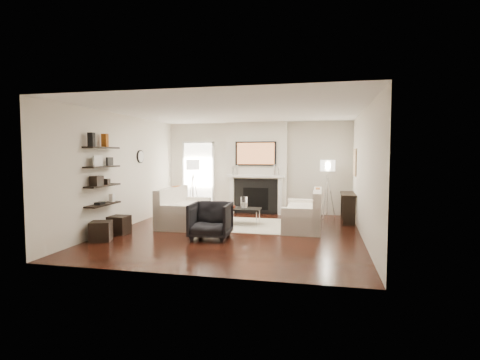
% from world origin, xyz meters
% --- Properties ---
extents(room_envelope, '(6.00, 6.00, 6.00)m').
position_xyz_m(room_envelope, '(0.00, 0.00, 1.35)').
color(room_envelope, black).
rests_on(room_envelope, ground).
extents(chimney_breast, '(1.80, 0.25, 2.70)m').
position_xyz_m(chimney_breast, '(0.00, 2.88, 1.35)').
color(chimney_breast, silver).
rests_on(chimney_breast, floor).
extents(fireplace_surround, '(1.30, 0.02, 1.04)m').
position_xyz_m(fireplace_surround, '(0.00, 2.74, 0.52)').
color(fireplace_surround, black).
rests_on(fireplace_surround, floor).
extents(firebox, '(0.75, 0.02, 0.65)m').
position_xyz_m(firebox, '(0.00, 2.73, 0.45)').
color(firebox, black).
rests_on(firebox, floor).
extents(mantel_pilaster_l, '(0.12, 0.08, 1.10)m').
position_xyz_m(mantel_pilaster_l, '(-0.72, 2.71, 0.55)').
color(mantel_pilaster_l, white).
rests_on(mantel_pilaster_l, floor).
extents(mantel_pilaster_r, '(0.12, 0.08, 1.10)m').
position_xyz_m(mantel_pilaster_r, '(0.72, 2.71, 0.55)').
color(mantel_pilaster_r, white).
rests_on(mantel_pilaster_r, floor).
extents(mantel_shelf, '(1.70, 0.18, 0.07)m').
position_xyz_m(mantel_shelf, '(0.00, 2.69, 1.12)').
color(mantel_shelf, white).
rests_on(mantel_shelf, chimney_breast).
extents(tv_body, '(1.20, 0.06, 0.70)m').
position_xyz_m(tv_body, '(0.00, 2.71, 1.78)').
color(tv_body, black).
rests_on(tv_body, chimney_breast).
extents(tv_screen, '(1.10, 0.00, 0.62)m').
position_xyz_m(tv_screen, '(0.00, 2.68, 1.78)').
color(tv_screen, '#BF723F').
rests_on(tv_screen, tv_body).
extents(candlestick_l_tall, '(0.04, 0.04, 0.30)m').
position_xyz_m(candlestick_l_tall, '(-0.55, 2.70, 1.30)').
color(candlestick_l_tall, silver).
rests_on(candlestick_l_tall, mantel_shelf).
extents(candlestick_l_short, '(0.04, 0.04, 0.24)m').
position_xyz_m(candlestick_l_short, '(-0.68, 2.70, 1.27)').
color(candlestick_l_short, silver).
rests_on(candlestick_l_short, mantel_shelf).
extents(candlestick_r_tall, '(0.04, 0.04, 0.30)m').
position_xyz_m(candlestick_r_tall, '(0.55, 2.70, 1.30)').
color(candlestick_r_tall, silver).
rests_on(candlestick_r_tall, mantel_shelf).
extents(candlestick_r_short, '(0.04, 0.04, 0.24)m').
position_xyz_m(candlestick_r_short, '(0.68, 2.70, 1.27)').
color(candlestick_r_short, silver).
rests_on(candlestick_r_short, mantel_shelf).
extents(hallway_panel, '(0.90, 0.02, 2.10)m').
position_xyz_m(hallway_panel, '(-1.85, 2.98, 1.05)').
color(hallway_panel, white).
rests_on(hallway_panel, floor).
extents(door_trim_l, '(0.06, 0.06, 2.16)m').
position_xyz_m(door_trim_l, '(-2.33, 2.96, 1.05)').
color(door_trim_l, white).
rests_on(door_trim_l, floor).
extents(door_trim_r, '(0.06, 0.06, 2.16)m').
position_xyz_m(door_trim_r, '(-1.37, 2.96, 1.05)').
color(door_trim_r, white).
rests_on(door_trim_r, floor).
extents(door_trim_top, '(1.02, 0.06, 0.06)m').
position_xyz_m(door_trim_top, '(-1.85, 2.96, 2.13)').
color(door_trim_top, white).
rests_on(door_trim_top, wall_back).
extents(rug, '(2.60, 2.00, 0.01)m').
position_xyz_m(rug, '(0.09, 0.98, 0.01)').
color(rug, '#B9B098').
rests_on(rug, floor).
extents(loveseat_left_base, '(0.85, 1.80, 0.42)m').
position_xyz_m(loveseat_left_base, '(-1.44, 0.68, 0.21)').
color(loveseat_left_base, white).
rests_on(loveseat_left_base, floor).
extents(loveseat_left_back, '(0.18, 1.80, 0.80)m').
position_xyz_m(loveseat_left_back, '(-1.78, 0.68, 0.53)').
color(loveseat_left_back, white).
rests_on(loveseat_left_back, floor).
extents(loveseat_left_arm_n, '(0.85, 0.18, 0.60)m').
position_xyz_m(loveseat_left_arm_n, '(-1.44, -0.13, 0.30)').
color(loveseat_left_arm_n, white).
rests_on(loveseat_left_arm_n, floor).
extents(loveseat_left_arm_s, '(0.85, 0.18, 0.60)m').
position_xyz_m(loveseat_left_arm_s, '(-1.44, 1.49, 0.30)').
color(loveseat_left_arm_s, white).
rests_on(loveseat_left_arm_s, floor).
extents(loveseat_left_cushion, '(0.63, 1.44, 0.10)m').
position_xyz_m(loveseat_left_cushion, '(-1.39, 0.68, 0.47)').
color(loveseat_left_cushion, white).
rests_on(loveseat_left_cushion, loveseat_left_base).
extents(pillow_left_orange, '(0.10, 0.42, 0.42)m').
position_xyz_m(pillow_left_orange, '(-1.78, 0.98, 0.73)').
color(pillow_left_orange, '#954A12').
rests_on(pillow_left_orange, loveseat_left_cushion).
extents(pillow_left_charcoal, '(0.10, 0.40, 0.40)m').
position_xyz_m(pillow_left_charcoal, '(-1.78, 0.38, 0.72)').
color(pillow_left_charcoal, black).
rests_on(pillow_left_charcoal, loveseat_left_cushion).
extents(loveseat_right_base, '(0.85, 1.80, 0.42)m').
position_xyz_m(loveseat_right_base, '(1.47, 0.85, 0.21)').
color(loveseat_right_base, white).
rests_on(loveseat_right_base, floor).
extents(loveseat_right_back, '(0.18, 1.80, 0.80)m').
position_xyz_m(loveseat_right_back, '(1.81, 0.85, 0.53)').
color(loveseat_right_back, white).
rests_on(loveseat_right_back, floor).
extents(loveseat_right_arm_n, '(0.85, 0.18, 0.60)m').
position_xyz_m(loveseat_right_arm_n, '(1.47, 0.04, 0.30)').
color(loveseat_right_arm_n, white).
rests_on(loveseat_right_arm_n, floor).
extents(loveseat_right_arm_s, '(0.85, 0.18, 0.60)m').
position_xyz_m(loveseat_right_arm_s, '(1.47, 1.66, 0.30)').
color(loveseat_right_arm_s, white).
rests_on(loveseat_right_arm_s, floor).
extents(loveseat_right_cushion, '(0.63, 1.44, 0.10)m').
position_xyz_m(loveseat_right_cushion, '(1.42, 0.85, 0.47)').
color(loveseat_right_cushion, white).
rests_on(loveseat_right_cushion, loveseat_right_base).
extents(pillow_right_orange, '(0.10, 0.42, 0.42)m').
position_xyz_m(pillow_right_orange, '(1.81, 1.15, 0.73)').
color(pillow_right_orange, '#954A12').
rests_on(pillow_right_orange, loveseat_right_cushion).
extents(pillow_right_charcoal, '(0.10, 0.40, 0.40)m').
position_xyz_m(pillow_right_charcoal, '(1.81, 0.55, 0.72)').
color(pillow_right_charcoal, black).
rests_on(pillow_right_charcoal, loveseat_right_cushion).
extents(coffee_table, '(1.10, 0.55, 0.04)m').
position_xyz_m(coffee_table, '(-0.13, 0.98, 0.40)').
color(coffee_table, black).
rests_on(coffee_table, floor).
extents(coffee_leg_nw, '(0.02, 0.02, 0.38)m').
position_xyz_m(coffee_leg_nw, '(-0.63, 0.76, 0.19)').
color(coffee_leg_nw, silver).
rests_on(coffee_leg_nw, floor).
extents(coffee_leg_ne, '(0.02, 0.02, 0.38)m').
position_xyz_m(coffee_leg_ne, '(0.37, 0.76, 0.19)').
color(coffee_leg_ne, silver).
rests_on(coffee_leg_ne, floor).
extents(coffee_leg_sw, '(0.02, 0.02, 0.38)m').
position_xyz_m(coffee_leg_sw, '(-0.63, 1.20, 0.19)').
color(coffee_leg_sw, silver).
rests_on(coffee_leg_sw, floor).
extents(coffee_leg_se, '(0.02, 0.02, 0.38)m').
position_xyz_m(coffee_leg_se, '(0.37, 1.20, 0.19)').
color(coffee_leg_se, silver).
rests_on(coffee_leg_se, floor).
extents(hurricane_glass, '(0.17, 0.17, 0.30)m').
position_xyz_m(hurricane_glass, '(0.02, 0.98, 0.56)').
color(hurricane_glass, white).
rests_on(hurricane_glass, coffee_table).
extents(hurricane_candle, '(0.09, 0.09, 0.14)m').
position_xyz_m(hurricane_candle, '(0.02, 0.98, 0.50)').
color(hurricane_candle, white).
rests_on(hurricane_candle, coffee_table).
extents(copper_bowl, '(0.33, 0.33, 0.06)m').
position_xyz_m(copper_bowl, '(-0.38, 0.98, 0.45)').
color(copper_bowl, '#BC3C1F').
rests_on(copper_bowl, coffee_table).
extents(armchair, '(0.84, 0.79, 0.84)m').
position_xyz_m(armchair, '(-0.36, -0.64, 0.42)').
color(armchair, black).
rests_on(armchair, floor).
extents(lamp_left_post, '(0.02, 0.02, 1.20)m').
position_xyz_m(lamp_left_post, '(-1.85, 2.48, 0.60)').
color(lamp_left_post, silver).
rests_on(lamp_left_post, floor).
extents(lamp_left_shade, '(0.40, 0.40, 0.30)m').
position_xyz_m(lamp_left_shade, '(-1.85, 2.48, 1.45)').
color(lamp_left_shade, white).
rests_on(lamp_left_shade, lamp_left_post).
extents(lamp_left_leg_a, '(0.25, 0.02, 1.23)m').
position_xyz_m(lamp_left_leg_a, '(-1.74, 2.48, 0.60)').
color(lamp_left_leg_a, silver).
rests_on(lamp_left_leg_a, floor).
extents(lamp_left_leg_b, '(0.14, 0.22, 1.23)m').
position_xyz_m(lamp_left_leg_b, '(-1.91, 2.57, 0.60)').
color(lamp_left_leg_b, silver).
rests_on(lamp_left_leg_b, floor).
extents(lamp_left_leg_c, '(0.14, 0.22, 1.23)m').
position_xyz_m(lamp_left_leg_c, '(-1.91, 2.38, 0.60)').
color(lamp_left_leg_c, silver).
rests_on(lamp_left_leg_c, floor).
extents(lamp_right_post, '(0.02, 0.02, 1.20)m').
position_xyz_m(lamp_right_post, '(2.05, 2.52, 0.60)').
color(lamp_right_post, silver).
rests_on(lamp_right_post, floor).
extents(lamp_right_shade, '(0.40, 0.40, 0.30)m').
position_xyz_m(lamp_right_shade, '(2.05, 2.52, 1.45)').
color(lamp_right_shade, white).
rests_on(lamp_right_shade, lamp_right_post).
extents(lamp_right_leg_a, '(0.25, 0.02, 1.23)m').
position_xyz_m(lamp_right_leg_a, '(2.16, 2.52, 0.60)').
color(lamp_right_leg_a, silver).
rests_on(lamp_right_leg_a, floor).
extents(lamp_right_leg_b, '(0.14, 0.22, 1.23)m').
position_xyz_m(lamp_right_leg_b, '(2.00, 2.62, 0.60)').
color(lamp_right_leg_b, silver).
rests_on(lamp_right_leg_b, floor).
extents(lamp_right_leg_c, '(0.14, 0.22, 1.23)m').
position_xyz_m(lamp_right_leg_c, '(1.99, 2.43, 0.60)').
color(lamp_right_leg_c, silver).
rests_on(lamp_right_leg_c, floor).
extents(console_top, '(0.35, 1.20, 0.04)m').
position_xyz_m(console_top, '(2.57, 1.99, 0.73)').
color(console_top, black).
rests_on(console_top, floor).
extents(console_leg_n, '(0.30, 0.04, 0.71)m').
position_xyz_m(console_leg_n, '(2.57, 1.44, 0.35)').
color(console_leg_n, black).
rests_on(console_leg_n, floor).
extents(console_leg_s, '(0.30, 0.04, 0.71)m').
position_xyz_m(console_leg_s, '(2.57, 2.54, 0.35)').
color(console_leg_s, black).
rests_on(console_leg_s, floor).
extents(wall_art, '(0.03, 0.70, 0.70)m').
position_xyz_m(wall_art, '(2.73, 2.05, 1.55)').
color(wall_art, tan).
rests_on(wall_art, wall_right).
extents(shelf_bottom, '(0.25, 1.00, 0.03)m').
position_xyz_m(shelf_bottom, '(-2.62, -1.00, 0.70)').
color(shelf_bottom, black).
rests_on(shelf_bottom, wall_left).
extents(shelf_lower, '(0.25, 1.00, 0.04)m').
position_xyz_m(shelf_lower, '(-2.62, -1.00, 1.10)').
color(shelf_lower, black).
rests_on(shelf_lower, wall_left).
extents(shelf_upper, '(0.25, 1.00, 0.04)m').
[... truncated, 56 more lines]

